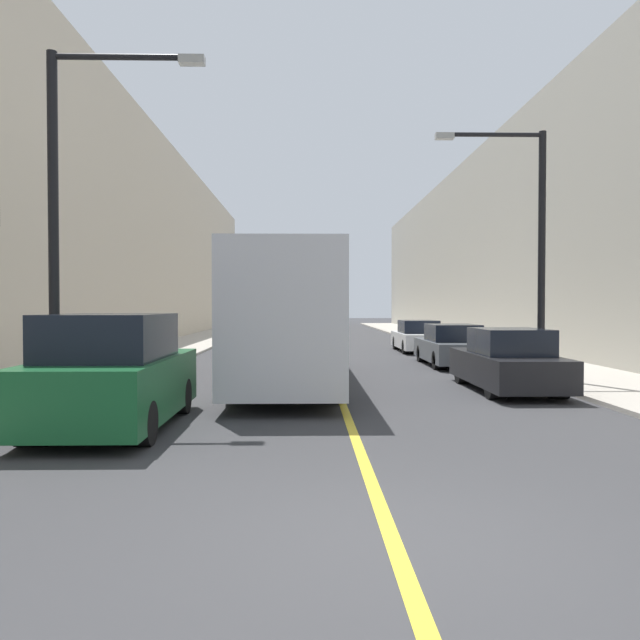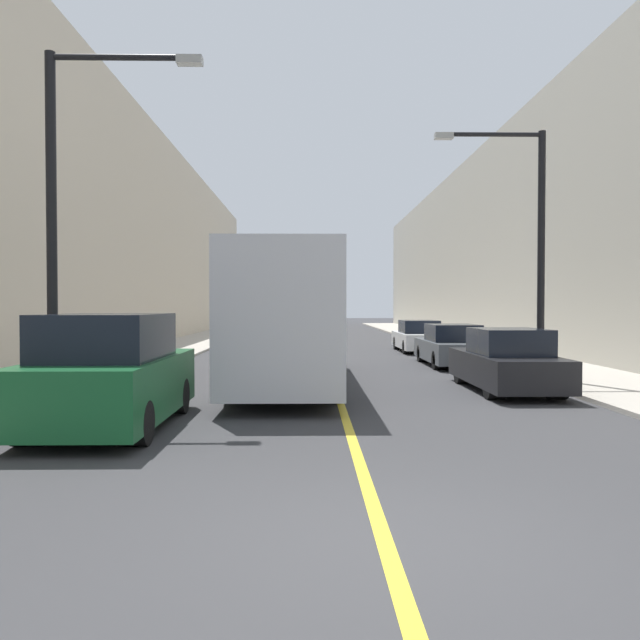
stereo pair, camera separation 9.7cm
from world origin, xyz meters
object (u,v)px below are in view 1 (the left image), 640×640
(car_right_near, at_px, (508,363))
(car_right_far, at_px, (418,337))
(street_lamp_left, at_px, (69,201))
(street_lamp_right, at_px, (530,234))
(parked_suv_left, at_px, (113,376))
(car_right_mid, at_px, (451,347))
(bus, at_px, (289,316))

(car_right_near, height_order, car_right_far, car_right_near)
(car_right_near, relative_size, street_lamp_left, 0.66)
(street_lamp_right, bearing_deg, parked_suv_left, -146.01)
(car_right_near, bearing_deg, car_right_mid, 88.92)
(bus, distance_m, car_right_far, 12.88)
(parked_suv_left, xyz_separation_m, street_lamp_right, (9.45, 6.37, 3.16))
(street_lamp_left, distance_m, street_lamp_right, 11.78)
(car_right_mid, xyz_separation_m, street_lamp_left, (-9.68, -9.38, 3.48))
(bus, relative_size, car_right_far, 2.28)
(car_right_near, xyz_separation_m, car_right_mid, (0.12, 6.47, -0.03))
(bus, height_order, car_right_near, bus)
(parked_suv_left, bearing_deg, bus, 64.88)
(parked_suv_left, bearing_deg, car_right_mid, 52.73)
(car_right_far, height_order, street_lamp_left, street_lamp_left)
(street_lamp_right, bearing_deg, car_right_near, -123.16)
(car_right_near, distance_m, car_right_far, 13.08)
(parked_suv_left, distance_m, car_right_mid, 13.81)
(bus, xyz_separation_m, street_lamp_left, (-4.15, -4.41, 2.32))
(car_right_mid, relative_size, street_lamp_right, 0.68)
(parked_suv_left, xyz_separation_m, car_right_near, (8.24, 4.52, -0.21))
(parked_suv_left, relative_size, car_right_near, 0.99)
(street_lamp_left, bearing_deg, bus, 46.79)
(bus, xyz_separation_m, car_right_near, (5.42, -1.51, -1.13))
(street_lamp_left, relative_size, street_lamp_right, 1.02)
(car_right_near, bearing_deg, street_lamp_left, -163.09)
(car_right_mid, bearing_deg, street_lamp_left, -135.92)
(car_right_far, height_order, street_lamp_right, street_lamp_right)
(bus, distance_m, parked_suv_left, 6.72)
(car_right_far, bearing_deg, car_right_mid, -89.94)
(parked_suv_left, bearing_deg, car_right_far, 64.60)
(bus, distance_m, car_right_near, 5.73)
(bus, xyz_separation_m, parked_suv_left, (-2.83, -6.03, -0.92))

